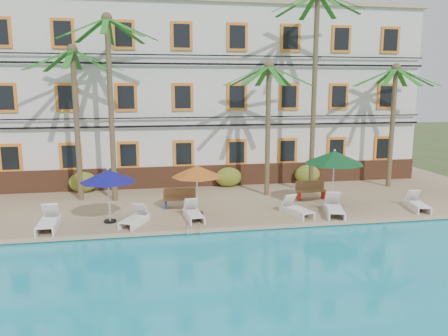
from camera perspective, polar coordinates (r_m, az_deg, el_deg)
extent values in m
plane|color=#384C23|center=(18.29, 1.41, -7.87)|extent=(100.00, 100.00, 0.00)
cube|color=tan|center=(22.98, -1.06, -3.72)|extent=(30.00, 12.00, 0.25)
cube|color=#18A4BB|center=(12.00, 8.36, -17.73)|extent=(26.00, 12.00, 0.20)
cube|color=tan|center=(17.36, 2.00, -7.91)|extent=(30.00, 0.35, 0.06)
cube|color=silver|center=(27.24, -2.76, 9.39)|extent=(25.00, 6.00, 10.00)
cube|color=brown|center=(24.69, -1.77, -1.00)|extent=(25.00, 0.12, 1.20)
cube|color=tan|center=(27.62, -2.86, 20.03)|extent=(25.40, 6.40, 0.25)
cube|color=orange|center=(25.23, -26.11, 1.18)|extent=(1.15, 0.10, 1.50)
cube|color=black|center=(25.19, -26.14, 1.16)|extent=(0.85, 0.04, 1.20)
cube|color=orange|center=(24.57, -19.38, 1.43)|extent=(1.15, 0.10, 1.50)
cube|color=black|center=(24.52, -19.40, 1.41)|extent=(0.85, 0.04, 1.20)
cube|color=orange|center=(24.25, -12.38, 1.67)|extent=(1.15, 0.10, 1.50)
cube|color=black|center=(24.20, -12.38, 1.66)|extent=(0.85, 0.04, 1.20)
cube|color=orange|center=(24.31, -5.29, 1.89)|extent=(1.15, 0.10, 1.50)
cube|color=black|center=(24.26, -5.28, 1.87)|extent=(0.85, 0.04, 1.20)
cube|color=orange|center=(24.73, 1.65, 2.08)|extent=(1.15, 0.10, 1.50)
cube|color=black|center=(24.68, 1.68, 2.06)|extent=(0.85, 0.04, 1.20)
cube|color=orange|center=(25.50, 8.27, 2.23)|extent=(1.15, 0.10, 1.50)
cube|color=black|center=(25.46, 8.31, 2.21)|extent=(0.85, 0.04, 1.20)
cube|color=orange|center=(26.59, 14.43, 2.34)|extent=(1.15, 0.10, 1.50)
cube|color=black|center=(26.55, 14.48, 2.33)|extent=(0.85, 0.04, 1.20)
cube|color=orange|center=(27.96, 20.05, 2.42)|extent=(1.15, 0.10, 1.50)
cube|color=black|center=(27.92, 20.10, 2.41)|extent=(0.85, 0.04, 1.20)
cube|color=orange|center=(24.98, -26.69, 8.21)|extent=(1.15, 0.10, 1.50)
cube|color=black|center=(24.93, -26.72, 8.21)|extent=(0.85, 0.04, 1.20)
cube|color=orange|center=(24.31, -19.83, 8.67)|extent=(1.15, 0.10, 1.50)
cube|color=black|center=(24.26, -19.85, 8.66)|extent=(0.85, 0.04, 1.20)
cube|color=orange|center=(23.99, -12.67, 9.01)|extent=(1.15, 0.10, 1.50)
cube|color=black|center=(23.94, -12.67, 9.01)|extent=(0.85, 0.04, 1.20)
cube|color=orange|center=(24.05, -5.42, 9.22)|extent=(1.15, 0.10, 1.50)
cube|color=black|center=(24.00, -5.41, 9.21)|extent=(0.85, 0.04, 1.20)
cube|color=orange|center=(24.47, 1.69, 9.28)|extent=(1.15, 0.10, 1.50)
cube|color=black|center=(24.43, 1.72, 9.28)|extent=(0.85, 0.04, 1.20)
cube|color=orange|center=(25.25, 8.46, 9.21)|extent=(1.15, 0.10, 1.50)
cube|color=black|center=(25.21, 8.50, 9.20)|extent=(0.85, 0.04, 1.20)
cube|color=orange|center=(26.35, 14.74, 9.03)|extent=(1.15, 0.10, 1.50)
cube|color=black|center=(26.31, 14.79, 9.02)|extent=(0.85, 0.04, 1.20)
cube|color=orange|center=(27.73, 20.45, 8.77)|extent=(1.15, 0.10, 1.50)
cube|color=black|center=(27.69, 20.50, 8.77)|extent=(0.85, 0.04, 1.20)
cube|color=orange|center=(24.45, -20.31, 16.17)|extent=(1.15, 0.10, 1.50)
cube|color=black|center=(24.40, -20.33, 16.18)|extent=(0.85, 0.04, 1.20)
cube|color=orange|center=(24.14, -12.98, 16.62)|extent=(1.15, 0.10, 1.50)
cube|color=black|center=(24.09, -12.99, 16.63)|extent=(0.85, 0.04, 1.20)
cube|color=orange|center=(24.19, -5.55, 16.81)|extent=(1.15, 0.10, 1.50)
cube|color=black|center=(24.14, -5.54, 16.83)|extent=(0.85, 0.04, 1.20)
cube|color=orange|center=(24.62, 1.73, 16.75)|extent=(1.15, 0.10, 1.50)
cube|color=black|center=(24.57, 1.76, 16.76)|extent=(0.85, 0.04, 1.20)
cube|color=orange|center=(25.39, 8.66, 16.44)|extent=(1.15, 0.10, 1.50)
cube|color=black|center=(25.35, 8.70, 16.45)|extent=(0.85, 0.04, 1.20)
cube|color=orange|center=(26.49, 15.07, 15.96)|extent=(1.15, 0.10, 1.50)
cube|color=black|center=(26.44, 15.12, 15.97)|extent=(0.85, 0.04, 1.20)
cube|color=orange|center=(27.86, 20.88, 15.35)|extent=(1.15, 0.10, 1.50)
cube|color=black|center=(27.82, 20.93, 15.36)|extent=(0.85, 0.04, 1.20)
cube|color=black|center=(24.15, -1.76, 5.58)|extent=(25.00, 0.08, 0.10)
cube|color=black|center=(24.11, -1.77, 6.64)|extent=(25.00, 0.08, 0.06)
cube|color=black|center=(24.09, -1.80, 13.42)|extent=(25.00, 0.08, 0.10)
cube|color=black|center=(24.12, -1.81, 14.49)|extent=(25.00, 0.08, 0.06)
cylinder|color=brown|center=(22.36, -18.66, 5.12)|extent=(0.26, 0.26, 7.27)
sphere|color=brown|center=(22.35, -19.22, 14.44)|extent=(0.50, 0.50, 0.50)
cube|color=#196B19|center=(23.45, -18.70, 13.05)|extent=(0.28, 2.31, 1.01)
cube|color=#196B19|center=(23.25, -20.86, 12.95)|extent=(1.83, 1.83, 1.01)
cube|color=#196B19|center=(22.52, -22.11, 12.97)|extent=(2.31, 0.28, 1.01)
cube|color=#196B19|center=(21.65, -21.66, 13.13)|extent=(1.83, 1.83, 1.01)
cube|color=#196B19|center=(21.18, -19.63, 13.34)|extent=(0.28, 2.31, 1.01)
cube|color=#196B19|center=(21.40, -17.28, 13.43)|extent=(1.83, 1.83, 1.01)
cube|color=#196B19|center=(22.17, -16.13, 13.37)|extent=(2.31, 0.28, 1.01)
cube|color=#196B19|center=(23.01, -16.77, 13.22)|extent=(1.83, 1.83, 1.01)
cylinder|color=brown|center=(21.71, -14.53, 7.05)|extent=(0.26, 0.26, 8.67)
sphere|color=brown|center=(21.91, -15.07, 18.43)|extent=(0.50, 0.50, 0.50)
cube|color=#196B19|center=(22.98, -14.76, 16.82)|extent=(0.28, 2.31, 1.01)
cube|color=#196B19|center=(22.72, -16.96, 16.79)|extent=(1.83, 1.83, 1.01)
cube|color=#196B19|center=(21.96, -18.13, 16.97)|extent=(2.31, 0.28, 1.01)
cube|color=#196B19|center=(21.12, -17.50, 17.29)|extent=(1.83, 1.83, 1.01)
cube|color=#196B19|center=(20.71, -15.29, 17.54)|extent=(0.28, 2.31, 1.01)
cube|color=#196B19|center=(20.99, -12.88, 17.54)|extent=(1.83, 1.83, 1.01)
cube|color=#196B19|center=(21.79, -11.85, 17.31)|extent=(2.31, 0.28, 1.01)
cube|color=#196B19|center=(22.60, -12.68, 17.02)|extent=(1.83, 1.83, 1.01)
cylinder|color=brown|center=(22.34, 5.74, 4.73)|extent=(0.26, 0.26, 6.58)
sphere|color=brown|center=(22.26, 5.90, 13.18)|extent=(0.50, 0.50, 0.50)
cube|color=#196B19|center=(23.35, 5.09, 11.86)|extent=(0.28, 2.31, 1.01)
cube|color=#196B19|center=(22.83, 3.30, 11.92)|extent=(1.83, 1.83, 1.01)
cube|color=#196B19|center=(21.96, 2.92, 11.98)|extent=(2.31, 0.28, 1.01)
cube|color=#196B19|center=(21.25, 4.33, 12.02)|extent=(1.83, 1.83, 1.01)
cube|color=#196B19|center=(21.14, 6.74, 11.99)|extent=(0.28, 2.31, 1.01)
cube|color=#196B19|center=(21.70, 8.58, 11.90)|extent=(1.83, 1.83, 1.01)
cube|color=#196B19|center=(22.58, 8.75, 11.84)|extent=(2.31, 0.28, 1.01)
cube|color=#196B19|center=(23.25, 7.29, 11.83)|extent=(1.83, 1.83, 1.01)
cylinder|color=brown|center=(23.13, 11.67, 9.15)|extent=(0.26, 0.26, 10.12)
cube|color=#196B19|center=(24.55, 11.04, 19.96)|extent=(0.28, 2.31, 1.01)
cube|color=#196B19|center=(23.96, 9.41, 20.25)|extent=(1.83, 1.83, 1.01)
cube|color=#196B19|center=(23.10, 9.27, 20.63)|extent=(2.31, 0.28, 1.01)
cube|color=#196B19|center=(23.06, 14.91, 20.44)|extent=(1.83, 1.83, 1.01)
cube|color=#196B19|center=(23.93, 14.82, 20.07)|extent=(2.31, 0.28, 1.01)
cube|color=#196B19|center=(24.53, 13.22, 19.89)|extent=(1.83, 1.83, 1.01)
cylinder|color=brown|center=(25.94, 21.09, 4.84)|extent=(0.26, 0.26, 6.56)
sphere|color=brown|center=(25.87, 21.58, 12.08)|extent=(0.50, 0.50, 0.50)
cube|color=#196B19|center=(26.84, 20.21, 11.04)|extent=(0.28, 2.31, 1.01)
cube|color=#196B19|center=(26.15, 19.01, 11.14)|extent=(1.83, 1.83, 1.01)
cube|color=#196B19|center=(25.28, 19.23, 11.17)|extent=(2.31, 0.28, 1.01)
cube|color=#196B19|center=(24.74, 20.86, 11.10)|extent=(1.83, 1.83, 1.01)
cube|color=#196B19|center=(24.87, 22.90, 10.96)|extent=(0.28, 2.31, 1.01)
cube|color=#196B19|center=(25.60, 24.04, 10.84)|extent=(1.83, 1.83, 1.01)
cube|color=#196B19|center=(26.46, 23.67, 10.82)|extent=(2.31, 0.28, 1.01)
cube|color=#196B19|center=(26.97, 22.10, 10.91)|extent=(1.83, 1.83, 1.01)
ellipsoid|color=#1F621C|center=(24.37, -17.91, -1.78)|extent=(1.50, 0.90, 1.10)
ellipsoid|color=#1F621C|center=(24.53, 0.59, -1.19)|extent=(1.50, 0.90, 1.10)
ellipsoid|color=#1F621C|center=(25.78, 10.81, -0.81)|extent=(1.50, 0.90, 1.10)
cylinder|color=black|center=(18.86, -14.64, -6.73)|extent=(0.51, 0.51, 0.07)
cylinder|color=silver|center=(18.58, -14.79, -3.60)|extent=(0.06, 0.06, 2.19)
cone|color=navy|center=(18.39, -14.92, -0.98)|extent=(2.29, 2.29, 0.50)
sphere|color=silver|center=(18.34, -14.96, -0.14)|extent=(0.10, 0.10, 0.10)
cylinder|color=black|center=(19.43, -3.49, -5.89)|extent=(0.50, 0.50, 0.07)
cylinder|color=silver|center=(19.17, -3.52, -2.90)|extent=(0.06, 0.06, 2.16)
cone|color=#AE571B|center=(18.99, -3.55, -0.39)|extent=(2.25, 2.25, 0.49)
sphere|color=silver|center=(18.94, -3.56, 0.41)|extent=(0.10, 0.10, 0.10)
cylinder|color=black|center=(21.09, 13.94, -4.85)|extent=(0.61, 0.61, 0.09)
cylinder|color=silver|center=(20.80, 14.09, -1.47)|extent=(0.06, 0.06, 2.63)
cone|color=#0C451F|center=(20.62, 14.22, 1.36)|extent=(2.74, 2.74, 0.60)
sphere|color=silver|center=(20.57, 14.26, 2.26)|extent=(0.10, 0.10, 0.10)
cube|color=white|center=(18.35, -22.12, -6.67)|extent=(0.68, 1.39, 0.06)
cube|color=white|center=(19.19, -21.68, -5.16)|extent=(0.65, 0.53, 0.69)
cube|color=white|center=(18.71, -22.90, -6.98)|extent=(0.13, 1.95, 0.32)
cube|color=white|center=(18.60, -20.97, -6.95)|extent=(0.13, 1.95, 0.32)
cube|color=white|center=(18.01, -11.97, -6.59)|extent=(1.00, 1.29, 0.05)
cube|color=white|center=(18.64, -10.84, -5.30)|extent=(0.68, 0.62, 0.59)
cube|color=white|center=(18.37, -12.38, -6.77)|extent=(0.77, 1.53, 0.27)
cube|color=white|center=(18.13, -10.86, -6.95)|extent=(0.77, 1.53, 0.27)
cube|color=white|center=(18.37, -3.86, -6.01)|extent=(0.69, 1.27, 0.06)
cube|color=white|center=(19.11, -4.41, -4.70)|extent=(0.61, 0.51, 0.61)
cube|color=white|center=(18.58, -4.86, -6.34)|extent=(0.24, 1.73, 0.28)
cube|color=white|center=(18.69, -3.16, -6.22)|extent=(0.24, 1.73, 0.28)
cube|color=white|center=(19.17, 9.91, -5.41)|extent=(0.91, 1.37, 0.06)
cube|color=white|center=(19.79, 8.44, -4.20)|extent=(0.69, 0.61, 0.62)
cube|color=white|center=(19.24, 8.77, -5.83)|extent=(0.56, 1.72, 0.29)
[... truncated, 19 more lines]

